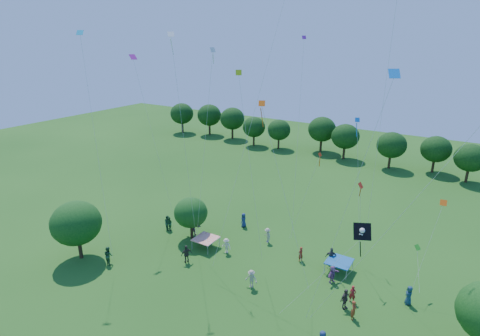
% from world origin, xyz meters
% --- Properties ---
extents(near_tree_west, '(4.69, 4.69, 5.89)m').
position_xyz_m(near_tree_west, '(-15.79, 9.87, 3.77)').
color(near_tree_west, '#422B19').
rests_on(near_tree_west, ground).
extents(near_tree_north, '(3.54, 3.54, 4.61)m').
position_xyz_m(near_tree_north, '(-8.99, 18.63, 3.01)').
color(near_tree_north, '#422B19').
rests_on(near_tree_north, ground).
extents(treeline, '(88.01, 8.77, 6.77)m').
position_xyz_m(treeline, '(-1.73, 55.43, 4.09)').
color(treeline, '#422B19').
rests_on(treeline, ground).
extents(tent_red_stripe, '(2.20, 2.20, 1.10)m').
position_xyz_m(tent_red_stripe, '(-6.51, 17.82, 1.04)').
color(tent_red_stripe, '#F83F1D').
rests_on(tent_red_stripe, ground).
extents(tent_blue, '(2.20, 2.20, 1.10)m').
position_xyz_m(tent_blue, '(6.38, 20.99, 1.04)').
color(tent_blue, '#165594').
rests_on(tent_blue, ground).
extents(crowd_person_0, '(0.49, 0.84, 1.66)m').
position_xyz_m(crowd_person_0, '(-5.58, 23.76, 0.83)').
color(crowd_person_0, navy).
rests_on(crowd_person_0, ground).
extents(crowd_person_1, '(0.60, 0.43, 1.49)m').
position_xyz_m(crowd_person_1, '(8.67, 17.39, 0.75)').
color(crowd_person_1, maroon).
rests_on(crowd_person_1, ground).
extents(crowd_person_2, '(0.96, 0.63, 1.81)m').
position_xyz_m(crowd_person_2, '(-12.62, 10.63, 0.90)').
color(crowd_person_2, '#22512C').
rests_on(crowd_person_2, ground).
extents(crowd_person_3, '(1.14, 0.61, 1.68)m').
position_xyz_m(crowd_person_3, '(0.71, 14.70, 0.84)').
color(crowd_person_3, '#A29A82').
rests_on(crowd_person_3, ground).
extents(crowd_person_4, '(0.83, 1.14, 1.78)m').
position_xyz_m(crowd_person_4, '(8.37, 16.28, 0.89)').
color(crowd_person_4, '#463A38').
rests_on(crowd_person_4, ground).
extents(crowd_person_5, '(1.00, 1.61, 1.63)m').
position_xyz_m(crowd_person_5, '(6.42, 19.05, 0.81)').
color(crowd_person_5, '#834F87').
rests_on(crowd_person_5, ground).
extents(crowd_person_7, '(0.57, 0.67, 1.53)m').
position_xyz_m(crowd_person_7, '(2.72, 20.68, 0.76)').
color(crowd_person_7, maroon).
rests_on(crowd_person_7, ground).
extents(crowd_person_8, '(0.94, 0.80, 1.68)m').
position_xyz_m(crowd_person_8, '(-12.50, 18.73, 0.84)').
color(crowd_person_8, '#225133').
rests_on(crowd_person_8, ground).
extents(crowd_person_9, '(1.04, 0.47, 1.58)m').
position_xyz_m(crowd_person_9, '(-4.18, 18.14, 0.79)').
color(crowd_person_9, beige).
rests_on(crowd_person_9, ground).
extents(crowd_person_10, '(0.97, 1.17, 1.83)m').
position_xyz_m(crowd_person_10, '(-6.44, 14.70, 0.91)').
color(crowd_person_10, '#36322B').
rests_on(crowd_person_10, ground).
extents(crowd_person_11, '(1.81, 1.41, 1.86)m').
position_xyz_m(crowd_person_11, '(-9.25, 19.16, 0.93)').
color(crowd_person_11, '#884F6D').
rests_on(crowd_person_11, ground).
extents(crowd_person_12, '(0.72, 0.92, 1.65)m').
position_xyz_m(crowd_person_12, '(12.59, 19.52, 0.82)').
color(crowd_person_12, '#1A364E').
rests_on(crowd_person_12, ground).
extents(crowd_person_13, '(0.41, 0.61, 1.59)m').
position_xyz_m(crowd_person_13, '(9.29, 15.48, 0.79)').
color(crowd_person_13, '#95361B').
rests_on(crowd_person_13, ground).
extents(crowd_person_14, '(0.86, 0.63, 1.56)m').
position_xyz_m(crowd_person_14, '(-12.21, 18.65, 0.78)').
color(crowd_person_14, '#2A6339').
rests_on(crowd_person_14, ground).
extents(crowd_person_15, '(1.13, 1.00, 1.61)m').
position_xyz_m(crowd_person_15, '(-1.67, 22.13, 0.81)').
color(crowd_person_15, '#AFA78C').
rests_on(crowd_person_15, ground).
extents(crowd_person_16, '(1.22, 0.93, 1.89)m').
position_xyz_m(crowd_person_16, '(5.46, 21.48, 0.94)').
color(crowd_person_16, '#453D37').
rests_on(crowd_person_16, ground).
extents(pirate_kite, '(5.61, 1.21, 8.35)m').
position_xyz_m(pirate_kite, '(9.79, 12.25, 9.06)').
color(pirate_kite, black).
extents(red_high_kite, '(3.92, 7.83, 26.36)m').
position_xyz_m(red_high_kite, '(0.03, 19.79, 21.47)').
color(red_high_kite, red).
extents(small_kite_0, '(0.61, 1.38, 7.47)m').
position_xyz_m(small_kite_0, '(7.43, 21.74, 7.54)').
color(small_kite_0, red).
extents(small_kite_1, '(3.65, 2.52, 15.15)m').
position_xyz_m(small_kite_1, '(3.12, 13.58, 12.52)').
color(small_kite_1, '#EE5A0C').
extents(small_kite_2, '(8.21, 3.59, 16.41)m').
position_xyz_m(small_kite_2, '(12.99, 9.80, 13.58)').
color(small_kite_2, '#C7C711').
extents(small_kite_3, '(1.11, 2.58, 2.89)m').
position_xyz_m(small_kite_3, '(12.54, 21.63, 3.72)').
color(small_kite_3, green).
extents(small_kite_4, '(2.51, 3.28, 12.09)m').
position_xyz_m(small_kite_4, '(5.88, 25.45, 10.44)').
color(small_kite_4, blue).
extents(small_kite_5, '(2.17, 5.37, 19.35)m').
position_xyz_m(small_kite_5, '(-0.26, 25.68, 14.04)').
color(small_kite_5, '#6E1895').
extents(small_kite_6, '(0.90, 1.75, 19.62)m').
position_xyz_m(small_kite_6, '(-7.77, 16.20, 16.13)').
color(small_kite_6, white).
extents(small_kite_7, '(4.21, 2.82, 19.75)m').
position_xyz_m(small_kite_7, '(-14.20, 11.95, 15.80)').
color(small_kite_7, '#0D9AC5').
extents(small_kite_8, '(1.22, 3.33, 6.82)m').
position_xyz_m(small_kite_8, '(13.51, 22.47, 6.85)').
color(small_kite_8, '#E6560D').
extents(small_kite_9, '(2.49, 0.86, 9.21)m').
position_xyz_m(small_kite_9, '(2.70, 22.45, 8.06)').
color(small_kite_9, '#FF330D').
extents(small_kite_10, '(3.29, 1.03, 16.65)m').
position_xyz_m(small_kite_10, '(-1.72, 17.61, 13.40)').
color(small_kite_10, '#B6CE12').
extents(small_kite_11, '(0.58, 0.97, 22.86)m').
position_xyz_m(small_kite_11, '(8.19, 22.60, 17.10)').
color(small_kite_11, green).
extents(small_kite_12, '(4.14, 0.63, 17.57)m').
position_xyz_m(small_kite_12, '(9.68, 12.33, 14.74)').
color(small_kite_12, '#167EE0').
extents(small_kite_13, '(2.46, 2.30, 17.58)m').
position_xyz_m(small_kite_13, '(-15.14, 18.98, 15.37)').
color(small_kite_13, '#9F1A90').
extents(small_kite_14, '(1.68, 1.72, 18.35)m').
position_xyz_m(small_kite_14, '(-5.95, 18.13, 14.60)').
color(small_kite_14, silver).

